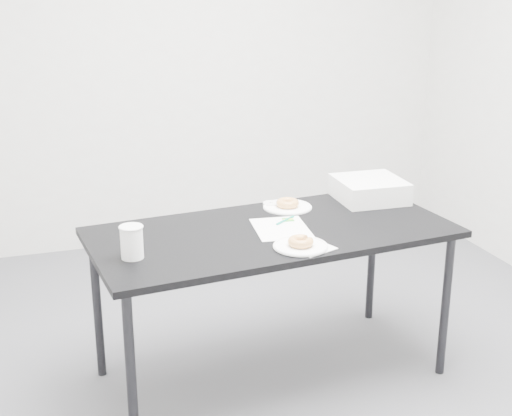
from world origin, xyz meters
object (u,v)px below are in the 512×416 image
object	(u,v)px
plate_near	(301,246)
donut_far	(288,203)
donut_near	(301,242)
coffee_cup	(132,242)
table	(272,241)
plate_far	(288,207)
bakery_box	(369,189)
scorecard	(281,228)
pen	(285,220)

from	to	relation	value
plate_near	donut_far	xyz separation A→B (m)	(0.14, 0.53, 0.02)
donut_near	coffee_cup	xyz separation A→B (m)	(-0.70, 0.11, 0.04)
table	plate_far	bearing A→B (deg)	51.62
donut_near	table	bearing A→B (deg)	98.61
donut_near	plate_far	xyz separation A→B (m)	(0.14, 0.53, -0.02)
donut_far	coffee_cup	xyz separation A→B (m)	(-0.84, -0.42, 0.04)
bakery_box	scorecard	bearing A→B (deg)	-152.78
plate_near	bakery_box	size ratio (longest dim) A/B	0.72
plate_near	donut_far	world-z (taller)	donut_far
table	plate_near	bearing A→B (deg)	-86.77
coffee_cup	bakery_box	size ratio (longest dim) A/B	0.42
plate_near	coffee_cup	distance (m)	0.72
plate_far	donut_far	size ratio (longest dim) A/B	2.13
plate_far	table	bearing A→B (deg)	-123.00
scorecard	plate_far	xyz separation A→B (m)	(0.14, 0.28, 0.00)
plate_near	bakery_box	bearing A→B (deg)	41.74
donut_far	plate_near	bearing A→B (deg)	-104.74
plate_far	coffee_cup	xyz separation A→B (m)	(-0.84, -0.42, 0.07)
scorecard	donut_far	size ratio (longest dim) A/B	2.70
plate_far	coffee_cup	distance (m)	0.94
scorecard	pen	size ratio (longest dim) A/B	2.15
donut_near	plate_far	distance (m)	0.55
pen	bakery_box	distance (m)	0.57
bakery_box	coffee_cup	bearing A→B (deg)	-159.97
table	pen	bearing A→B (deg)	35.62
scorecard	table	bearing A→B (deg)	-177.40
coffee_cup	donut_far	bearing A→B (deg)	26.49
coffee_cup	scorecard	bearing A→B (deg)	11.44
plate_near	plate_far	world-z (taller)	plate_near
donut_near	bakery_box	size ratio (longest dim) A/B	0.34
pen	bakery_box	bearing A→B (deg)	-16.63
coffee_cup	bakery_box	xyz separation A→B (m)	(1.29, 0.42, -0.02)
donut_far	plate_far	bearing A→B (deg)	0.00
pen	donut_near	size ratio (longest dim) A/B	1.29
pen	plate_far	size ratio (longest dim) A/B	0.59
scorecard	bakery_box	distance (m)	0.65
coffee_cup	bakery_box	world-z (taller)	coffee_cup
donut_near	donut_far	bearing A→B (deg)	75.26
pen	plate_near	size ratio (longest dim) A/B	0.60
donut_near	bakery_box	bearing A→B (deg)	41.74
pen	plate_near	distance (m)	0.34
pen	bakery_box	xyz separation A→B (m)	(0.53, 0.19, 0.05)
plate_near	coffee_cup	world-z (taller)	coffee_cup
plate_far	bakery_box	world-z (taller)	bakery_box
donut_near	scorecard	bearing A→B (deg)	89.19
table	pen	world-z (taller)	pen
plate_near	plate_far	size ratio (longest dim) A/B	0.97
table	scorecard	xyz separation A→B (m)	(0.04, -0.00, 0.06)
plate_far	bakery_box	bearing A→B (deg)	-0.31
scorecard	donut_far	xyz separation A→B (m)	(0.14, 0.28, 0.02)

